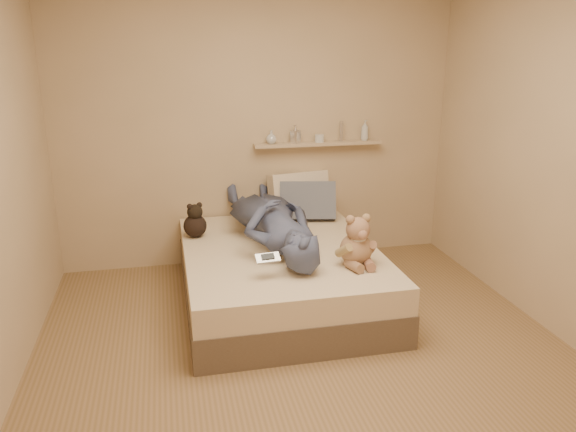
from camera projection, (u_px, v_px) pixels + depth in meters
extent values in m
plane|color=olive|center=(309.00, 361.00, 3.67)|extent=(3.80, 3.80, 0.00)
plane|color=tan|center=(258.00, 123.00, 5.05)|extent=(3.60, 0.00, 3.60)
plane|color=tan|center=(493.00, 314.00, 1.51)|extent=(3.60, 0.00, 3.60)
cube|color=brown|center=(280.00, 286.00, 4.50)|extent=(1.50, 1.90, 0.25)
cube|color=beige|center=(280.00, 260.00, 4.43)|extent=(1.48, 1.88, 0.20)
cube|color=#ADB0B4|center=(268.00, 258.00, 3.80)|extent=(0.17, 0.09, 0.06)
cube|color=black|center=(268.00, 256.00, 3.79)|extent=(0.09, 0.05, 0.03)
sphere|color=#9D7356|center=(356.00, 249.00, 4.04)|extent=(0.24, 0.24, 0.24)
sphere|color=#986D53|center=(358.00, 229.00, 3.98)|extent=(0.17, 0.17, 0.17)
sphere|color=#9A6D54|center=(350.00, 220.00, 3.94)|extent=(0.07, 0.07, 0.07)
sphere|color=#A37959|center=(366.00, 218.00, 3.97)|extent=(0.07, 0.07, 0.07)
sphere|color=#996D54|center=(362.00, 235.00, 3.91)|extent=(0.07, 0.07, 0.07)
cylinder|color=#9B8253|center=(344.00, 250.00, 3.98)|extent=(0.12, 0.16, 0.13)
cylinder|color=#896249|center=(372.00, 247.00, 4.04)|extent=(0.09, 0.16, 0.13)
cylinder|color=#8C674A|center=(354.00, 266.00, 3.96)|extent=(0.11, 0.17, 0.08)
cylinder|color=#8D604B|center=(369.00, 264.00, 3.99)|extent=(0.09, 0.16, 0.08)
cylinder|color=beige|center=(358.00, 239.00, 4.00)|extent=(0.13, 0.13, 0.02)
sphere|color=black|center=(195.00, 226.00, 4.63)|extent=(0.19, 0.19, 0.19)
sphere|color=black|center=(195.00, 212.00, 4.58)|extent=(0.13, 0.13, 0.13)
sphere|color=black|center=(190.00, 207.00, 4.55)|extent=(0.05, 0.05, 0.05)
sphere|color=black|center=(199.00, 205.00, 4.59)|extent=(0.05, 0.05, 0.05)
cube|color=beige|center=(299.00, 194.00, 5.19)|extent=(0.59, 0.34, 0.43)
cube|color=slate|center=(308.00, 201.00, 5.08)|extent=(0.54, 0.36, 0.37)
imported|color=#404565|center=(271.00, 220.00, 4.47)|extent=(0.75, 1.66, 0.38)
cube|color=tan|center=(318.00, 144.00, 5.17)|extent=(1.20, 0.12, 0.03)
imported|color=silver|center=(271.00, 137.00, 5.05)|extent=(0.12, 0.12, 0.12)
imported|color=silver|center=(295.00, 134.00, 5.09)|extent=(0.11, 0.11, 0.16)
cylinder|color=silver|center=(319.00, 138.00, 5.16)|extent=(0.09, 0.09, 0.07)
cylinder|color=silver|center=(341.00, 131.00, 5.18)|extent=(0.03, 0.03, 0.18)
imported|color=silver|center=(365.00, 130.00, 5.23)|extent=(0.10, 0.09, 0.19)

